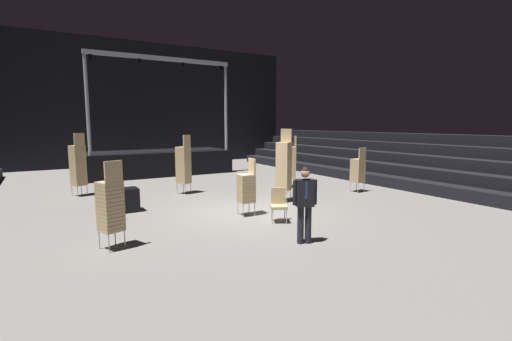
# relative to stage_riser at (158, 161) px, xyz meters

# --- Properties ---
(ground_plane) EXTENTS (22.00, 30.00, 0.10)m
(ground_plane) POSITION_rel_stage_riser_xyz_m (0.00, -9.91, -0.76)
(ground_plane) COLOR slate
(arena_end_wall) EXTENTS (22.00, 0.30, 8.00)m
(arena_end_wall) POSITION_rel_stage_riser_xyz_m (0.00, 5.09, 3.29)
(arena_end_wall) COLOR black
(arena_end_wall) RESTS_ON ground_plane
(bleacher_bank_right) EXTENTS (3.75, 24.00, 2.25)m
(bleacher_bank_right) POSITION_rel_stage_riser_xyz_m (9.12, -8.91, 0.42)
(bleacher_bank_right) COLOR black
(bleacher_bank_right) RESTS_ON ground_plane
(stage_riser) EXTENTS (7.50, 3.05, 6.04)m
(stage_riser) POSITION_rel_stage_riser_xyz_m (0.00, 0.00, 0.00)
(stage_riser) COLOR black
(stage_riser) RESTS_ON ground_plane
(man_with_tie) EXTENTS (0.56, 0.36, 1.78)m
(man_with_tie) POSITION_rel_stage_riser_xyz_m (-0.32, -13.15, 0.30)
(man_with_tie) COLOR black
(man_with_tie) RESTS_ON ground_plane
(chair_stack_front_left) EXTENTS (0.61, 0.61, 2.56)m
(chair_stack_front_left) POSITION_rel_stage_riser_xyz_m (1.87, -9.19, 0.57)
(chair_stack_front_left) COLOR #B2B5BA
(chair_stack_front_left) RESTS_ON ground_plane
(chair_stack_front_right) EXTENTS (0.46, 0.46, 1.71)m
(chair_stack_front_right) POSITION_rel_stage_riser_xyz_m (-0.22, -10.24, 0.15)
(chair_stack_front_right) COLOR #B2B5BA
(chair_stack_front_right) RESTS_ON ground_plane
(chair_stack_mid_left) EXTENTS (0.48, 0.48, 1.79)m
(chair_stack_mid_left) POSITION_rel_stage_riser_xyz_m (5.45, -9.27, 0.19)
(chair_stack_mid_left) COLOR #B2B5BA
(chair_stack_mid_left) RESTS_ON ground_plane
(chair_stack_mid_right) EXTENTS (0.61, 0.61, 2.31)m
(chair_stack_mid_right) POSITION_rel_stage_riser_xyz_m (-0.68, -6.02, 0.44)
(chair_stack_mid_right) COLOR #B2B5BA
(chair_stack_mid_right) RESTS_ON ground_plane
(chair_stack_mid_centre) EXTENTS (0.59, 0.59, 2.39)m
(chair_stack_mid_centre) POSITION_rel_stage_riser_xyz_m (-4.27, -4.42, 0.49)
(chair_stack_mid_centre) COLOR #B2B5BA
(chair_stack_mid_centre) RESTS_ON ground_plane
(chair_stack_rear_left) EXTENTS (0.57, 0.57, 1.96)m
(chair_stack_rear_left) POSITION_rel_stage_riser_xyz_m (-4.19, -11.27, 0.28)
(chair_stack_rear_left) COLOR #B2B5BA
(chair_stack_rear_left) RESTS_ON ground_plane
(chair_stack_rear_right) EXTENTS (0.61, 0.61, 2.22)m
(chair_stack_rear_right) POSITION_rel_stage_riser_xyz_m (3.76, -7.03, 0.40)
(chair_stack_rear_right) COLOR #B2B5BA
(chair_stack_rear_right) RESTS_ON ground_plane
(equipment_road_case) EXTENTS (0.91, 0.62, 0.74)m
(equipment_road_case) POSITION_rel_stage_riser_xyz_m (-3.33, -7.92, -0.34)
(equipment_road_case) COLOR black
(equipment_road_case) RESTS_ON ground_plane
(loose_chair_near_man) EXTENTS (0.59, 0.59, 0.95)m
(loose_chair_near_man) POSITION_rel_stage_riser_xyz_m (0.21, -11.31, -0.18)
(loose_chair_near_man) COLOR #B2B5BA
(loose_chair_near_man) RESTS_ON ground_plane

